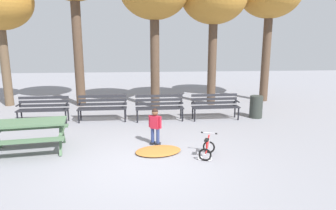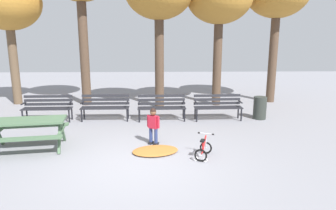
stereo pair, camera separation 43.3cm
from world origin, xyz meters
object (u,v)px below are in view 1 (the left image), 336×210
at_px(park_bench_right, 159,105).
at_px(child_standing, 155,124).
at_px(park_bench_left, 102,106).
at_px(trash_bin, 256,107).
at_px(park_bench_far_left, 43,107).
at_px(picnic_table, 27,128).
at_px(park_bench_far_right, 215,104).
at_px(kids_bicycle, 207,149).

bearing_deg(park_bench_right, child_standing, -95.60).
height_order(park_bench_left, trash_bin, park_bench_left).
height_order(park_bench_far_left, trash_bin, park_bench_far_left).
distance_m(picnic_table, child_standing, 3.13).
height_order(park_bench_right, park_bench_far_right, same).
xyz_separation_m(park_bench_left, child_standing, (1.66, -2.49, 0.06)).
relative_size(park_bench_far_left, trash_bin, 2.10).
relative_size(park_bench_left, child_standing, 1.64).
distance_m(park_bench_far_left, child_standing, 4.31).
relative_size(park_bench_left, kids_bicycle, 2.54).
height_order(park_bench_far_left, park_bench_left, same).
bearing_deg(park_bench_left, child_standing, -56.32).
xyz_separation_m(picnic_table, park_bench_far_right, (5.25, 2.67, -0.08)).
bearing_deg(trash_bin, child_standing, -145.47).
xyz_separation_m(park_bench_far_right, trash_bin, (1.47, 0.06, -0.13)).
relative_size(park_bench_left, trash_bin, 2.09).
bearing_deg(park_bench_far_left, park_bench_far_right, -0.10).
relative_size(picnic_table, child_standing, 2.03).
height_order(picnic_table, trash_bin, trash_bin).
xyz_separation_m(park_bench_far_right, kids_bicycle, (-0.95, -3.36, -0.31)).
height_order(child_standing, trash_bin, child_standing).
distance_m(park_bench_far_right, trash_bin, 1.47).
relative_size(park_bench_right, child_standing, 1.65).
distance_m(picnic_table, park_bench_far_left, 2.72).
relative_size(park_bench_far_right, child_standing, 1.65).
height_order(park_bench_left, park_bench_right, same).
relative_size(picnic_table, trash_bin, 2.58).
xyz_separation_m(park_bench_left, trash_bin, (5.26, -0.01, -0.13)).
bearing_deg(park_bench_far_left, park_bench_left, 1.92).
bearing_deg(picnic_table, park_bench_far_right, 26.95).
bearing_deg(kids_bicycle, park_bench_right, 105.79).
distance_m(park_bench_left, child_standing, 3.00).
height_order(picnic_table, child_standing, child_standing).
distance_m(park_bench_far_right, child_standing, 3.23).
relative_size(kids_bicycle, trash_bin, 0.82).
bearing_deg(trash_bin, park_bench_right, -178.84).
xyz_separation_m(child_standing, kids_bicycle, (1.18, -0.94, -0.37)).
height_order(picnic_table, kids_bicycle, picnic_table).
xyz_separation_m(park_bench_far_left, park_bench_right, (3.80, -0.02, 0.00)).
bearing_deg(park_bench_far_right, child_standing, -131.45).
relative_size(park_bench_right, park_bench_far_right, 1.00).
distance_m(park_bench_right, kids_bicycle, 3.49).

